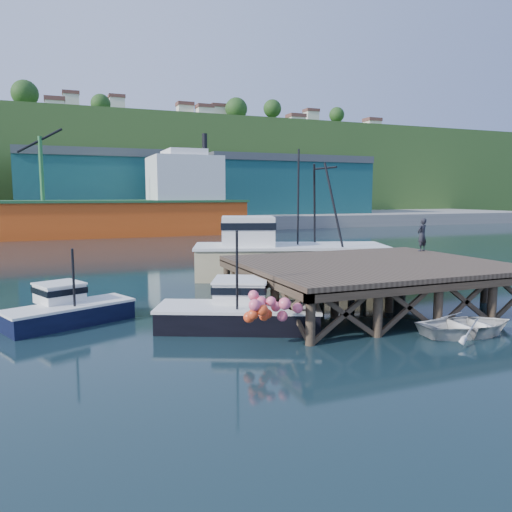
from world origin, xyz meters
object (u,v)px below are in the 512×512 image
dinghy (468,325)px  boat_black (239,309)px  boat_navy (67,308)px  trawler (286,251)px  dockworker (422,235)px

dinghy → boat_black: bearing=67.3°
boat_navy → boat_black: (6.46, -3.22, 0.09)m
boat_black → trawler: size_ratio=0.53×
boat_black → dockworker: dockworker is taller
boat_black → dinghy: 8.83m
boat_navy → dockworker: dockworker is taller
boat_navy → trawler: bearing=5.3°
dinghy → dockworker: size_ratio=2.06×
boat_navy → trawler: trawler is taller
boat_black → trawler: bearing=80.5°
dinghy → dockworker: bearing=-23.2°
boat_black → trawler: (6.99, 10.48, 0.96)m
trawler → dockworker: 8.48m
boat_navy → dockworker: (19.09, 1.09, 2.43)m
trawler → dockworker: trawler is taller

